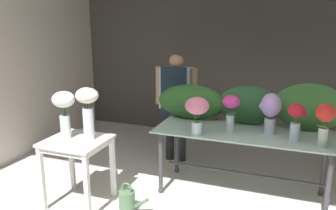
% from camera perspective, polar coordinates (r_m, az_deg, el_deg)
% --- Properties ---
extents(ground_plane, '(8.62, 8.62, 0.00)m').
position_cam_1_polar(ground_plane, '(4.60, 6.69, -12.56)').
color(ground_plane, beige).
extents(wall_back, '(5.91, 0.12, 2.96)m').
position_cam_1_polar(wall_back, '(6.07, 11.59, 8.36)').
color(wall_back, '#4C4742').
rests_on(wall_back, ground).
extents(wall_left, '(0.12, 4.04, 2.96)m').
position_cam_1_polar(wall_left, '(5.61, -23.79, 7.01)').
color(wall_left, beige).
rests_on(wall_left, ground).
extents(display_table_glass, '(2.03, 0.81, 0.81)m').
position_cam_1_polar(display_table_glass, '(4.09, 12.46, -5.96)').
color(display_table_glass, '#A9C8BB').
rests_on(display_table_glass, ground).
extents(side_table_white, '(0.66, 0.62, 0.77)m').
position_cam_1_polar(side_table_white, '(3.95, -15.03, -7.11)').
color(side_table_white, white).
rests_on(side_table_white, ground).
extents(florist, '(0.63, 0.24, 1.60)m').
position_cam_1_polar(florist, '(4.91, 1.35, 1.54)').
color(florist, '#232328').
rests_on(florist, ground).
extents(foliage_backdrop, '(2.27, 0.30, 0.56)m').
position_cam_1_polar(foliage_backdrop, '(4.26, 12.61, 0.10)').
color(foliage_backdrop, '#2D6028').
rests_on(foliage_backdrop, display_table_glass).
extents(vase_lilac_lilies, '(0.24, 0.22, 0.47)m').
position_cam_1_polar(vase_lilac_lilies, '(3.96, 16.83, -0.74)').
color(vase_lilac_lilies, silver).
rests_on(vase_lilac_lilies, display_table_glass).
extents(vase_magenta_ranunculus, '(0.20, 0.19, 0.43)m').
position_cam_1_polar(vase_magenta_ranunculus, '(3.92, 10.50, -0.60)').
color(vase_magenta_ranunculus, silver).
rests_on(vase_magenta_ranunculus, display_table_glass).
extents(vase_scarlet_hydrangea, '(0.19, 0.19, 0.45)m').
position_cam_1_polar(vase_scarlet_hydrangea, '(3.75, 24.82, -2.26)').
color(vase_scarlet_hydrangea, silver).
rests_on(vase_scarlet_hydrangea, display_table_glass).
extents(vase_rosy_peonies, '(0.27, 0.27, 0.43)m').
position_cam_1_polar(vase_rosy_peonies, '(3.76, 4.95, -0.80)').
color(vase_rosy_peonies, silver).
rests_on(vase_rosy_peonies, display_table_glass).
extents(vase_crimson_carnations, '(0.19, 0.18, 0.40)m').
position_cam_1_polar(vase_crimson_carnations, '(3.82, 20.67, -2.21)').
color(vase_crimson_carnations, silver).
rests_on(vase_crimson_carnations, display_table_glass).
extents(vase_white_roses_tall, '(0.25, 0.25, 0.53)m').
position_cam_1_polar(vase_white_roses_tall, '(3.88, -17.04, -0.52)').
color(vase_white_roses_tall, silver).
rests_on(vase_white_roses_tall, side_table_white).
extents(vase_cream_lisianthus_tall, '(0.26, 0.25, 0.58)m').
position_cam_1_polar(vase_cream_lisianthus_tall, '(3.78, -13.30, -0.45)').
color(vase_cream_lisianthus_tall, silver).
rests_on(vase_cream_lisianthus_tall, side_table_white).
extents(watering_can, '(0.35, 0.18, 0.34)m').
position_cam_1_polar(watering_can, '(3.90, -6.82, -15.67)').
color(watering_can, '#4C704C').
rests_on(watering_can, ground).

